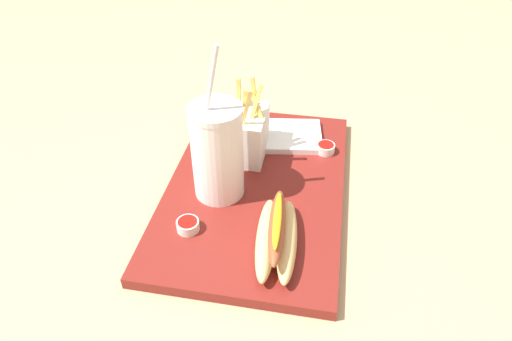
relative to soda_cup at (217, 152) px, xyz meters
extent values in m
cube|color=tan|center=(-0.03, 0.06, -0.11)|extent=(2.40, 2.40, 0.02)
cube|color=maroon|center=(-0.03, 0.06, -0.09)|extent=(0.48, 0.30, 0.02)
cylinder|color=white|center=(0.00, 0.00, -0.01)|extent=(0.08, 0.08, 0.16)
cylinder|color=white|center=(0.00, 0.00, 0.08)|extent=(0.09, 0.09, 0.01)
cylinder|color=white|center=(0.01, 0.00, 0.13)|extent=(0.01, 0.03, 0.11)
cube|color=white|center=(-0.11, 0.02, -0.04)|extent=(0.10, 0.07, 0.09)
cube|color=#E5C660|center=(-0.14, 0.01, 0.02)|extent=(0.01, 0.01, 0.07)
cube|color=#E5C660|center=(-0.14, 0.02, 0.01)|extent=(0.03, 0.01, 0.06)
cube|color=#E5C660|center=(-0.11, 0.05, 0.02)|extent=(0.02, 0.03, 0.06)
cube|color=#E5C660|center=(-0.08, 0.03, 0.03)|extent=(0.02, 0.03, 0.09)
cube|color=#E5C660|center=(-0.15, 0.02, 0.00)|extent=(0.02, 0.01, 0.06)
cube|color=#E5C660|center=(-0.11, 0.04, 0.03)|extent=(0.03, 0.02, 0.07)
cube|color=#E5C660|center=(-0.12, 0.04, 0.03)|extent=(0.02, 0.02, 0.09)
ellipsoid|color=#DBB775|center=(0.11, 0.10, -0.07)|extent=(0.17, 0.04, 0.03)
ellipsoid|color=#DBB775|center=(0.11, 0.13, -0.07)|extent=(0.17, 0.04, 0.03)
ellipsoid|color=#994728|center=(0.11, 0.11, -0.04)|extent=(0.15, 0.04, 0.02)
ellipsoid|color=gold|center=(0.11, 0.11, -0.03)|extent=(0.12, 0.02, 0.01)
cylinder|color=white|center=(-0.14, 0.17, -0.08)|extent=(0.03, 0.03, 0.02)
cylinder|color=#B2140F|center=(-0.14, 0.17, -0.07)|extent=(0.03, 0.03, 0.01)
cylinder|color=white|center=(0.10, -0.03, -0.08)|extent=(0.04, 0.04, 0.02)
cylinder|color=#B2140F|center=(0.10, -0.03, -0.07)|extent=(0.03, 0.03, 0.01)
cube|color=white|center=(-0.18, 0.11, -0.08)|extent=(0.12, 0.13, 0.01)
camera|label=1|loc=(0.58, 0.17, 0.44)|focal=32.42mm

